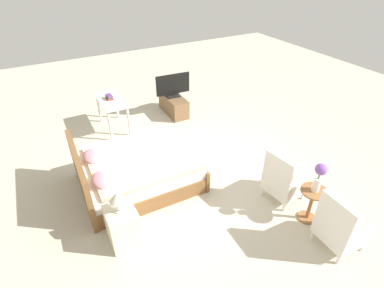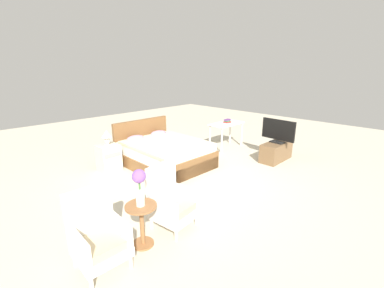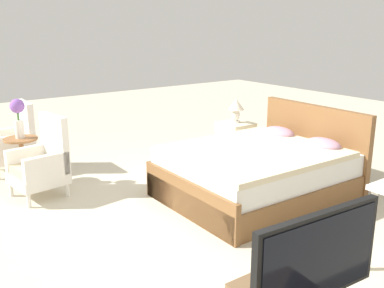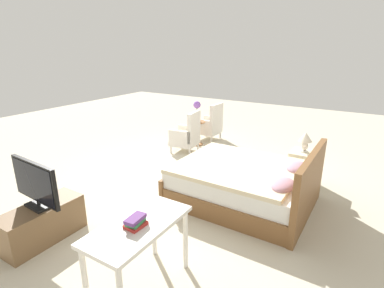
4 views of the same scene
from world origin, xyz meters
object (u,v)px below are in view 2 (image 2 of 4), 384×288
Objects in this scene: armchair_by_window_right at (171,202)px; vanity_desk at (226,127)px; flower_vase at (139,184)px; bed at (164,153)px; nightstand at (109,158)px; armchair_by_window_left at (98,237)px; table_lamp at (107,136)px; side_table at (142,220)px; book_stack at (227,121)px; tv_stand at (276,151)px; tv_flatscreen at (278,131)px.

vanity_desk is at bearing 26.06° from armchair_by_window_right.
flower_vase is at bearing -156.22° from vanity_desk.
armchair_by_window_right is at bearing -126.93° from bed.
vanity_desk is (3.20, -0.80, 0.32)m from nightstand.
table_lamp reaches higher than armchair_by_window_left.
side_table is at bearing -134.84° from bed.
book_stack reaches higher than side_table.
bed is at bearing -28.29° from nightstand.
tv_stand is at bearing -90.61° from book_stack.
tv_stand is at bearing 4.12° from side_table.
armchair_by_window_left reaches higher than tv_stand.
armchair_by_window_left is 5.08m from book_stack.
vanity_desk is (4.15, 1.83, 0.26)m from side_table.
tv_stand is 0.92× the size of vanity_desk.
armchair_by_window_right is 0.96× the size of tv_stand.
armchair_by_window_right is at bearing -154.04° from book_stack.
flower_vase is 1.45× the size of table_lamp.
armchair_by_window_left is 2.79× the size of table_lamp.
table_lamp is at bearing 70.25° from flower_vase.
tv_flatscreen reaches higher than bed.
nightstand is 4.01m from tv_flatscreen.
armchair_by_window_right reaches higher than nightstand.
side_table is 2.74× the size of book_stack.
armchair_by_window_left is 4.73m from tv_stand.
vanity_desk is 0.16m from book_stack.
armchair_by_window_right is 1.08× the size of tv_flatscreen.
tv_stand is 4.57× the size of book_stack.
armchair_by_window_left is at bearing -177.16° from tv_flatscreen.
tv_flatscreen reaches higher than side_table.
armchair_by_window_right is 2.79× the size of table_lamp.
nightstand is at bearing 166.06° from vanity_desk.
armchair_by_window_right is at bearing -176.30° from tv_stand.
book_stack reaches higher than tv_stand.
nightstand is at bearing 151.71° from bed.
tv_flatscreen is at bearing 3.70° from armchair_by_window_right.
side_table is at bearing -109.76° from nightstand.
side_table is 1.74× the size of table_lamp.
flower_vase is at bearing -173.13° from armchair_by_window_right.
tv_stand is (3.63, 0.24, -0.15)m from armchair_by_window_right.
armchair_by_window_left reaches higher than vanity_desk.
book_stack is (0.02, 1.54, 0.54)m from tv_stand.
side_table is at bearing -173.13° from armchair_by_window_right.
tv_stand is (4.73, 0.23, -0.15)m from armchair_by_window_left.
tv_stand is 1.58m from vanity_desk.
armchair_by_window_right is 3.66m from tv_flatscreen.
flower_vase reaches higher than nightstand.
nightstand is 3.38m from book_stack.
table_lamp is at bearing 70.25° from side_table.
book_stack is (3.65, 1.78, 0.39)m from armchair_by_window_right.
side_table is 4.54m from vanity_desk.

